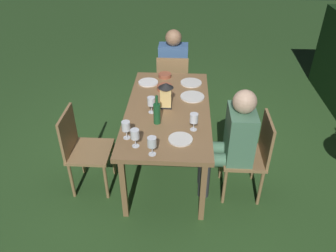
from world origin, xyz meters
name	(u,v)px	position (x,y,z in m)	size (l,w,h in m)	color
ground_plane	(168,163)	(0.00, 0.00, 0.00)	(16.00, 16.00, 0.00)	#2D5123
dining_table	(168,113)	(0.00, 0.00, 0.67)	(1.68, 0.85, 0.73)	olive
chair_side_right_b	(251,153)	(0.38, 0.81, 0.49)	(0.42, 0.40, 0.87)	#937047
person_in_green	(232,140)	(0.38, 0.62, 0.64)	(0.38, 0.47, 1.15)	#4C7A5B
chair_side_left_b	(82,147)	(0.38, -0.81, 0.49)	(0.42, 0.40, 0.87)	#937047
chair_head_near	(173,82)	(-1.09, 0.00, 0.49)	(0.40, 0.42, 0.87)	#937047
person_in_blue	(173,66)	(-1.28, 0.00, 0.64)	(0.48, 0.38, 1.15)	#426699
lantern_centerpiece	(166,94)	(-0.03, -0.02, 0.88)	(0.15, 0.15, 0.27)	black
green_bottle_on_table	(157,113)	(0.28, -0.09, 0.84)	(0.07, 0.07, 0.29)	#195128
wine_glass_a	(152,143)	(0.75, -0.09, 0.85)	(0.08, 0.08, 0.17)	silver
wine_glass_b	(135,135)	(0.65, -0.24, 0.85)	(0.08, 0.08, 0.17)	silver
wine_glass_c	(194,119)	(0.37, 0.26, 0.85)	(0.08, 0.08, 0.17)	silver
wine_glass_d	(151,102)	(0.09, -0.16, 0.85)	(0.08, 0.08, 0.17)	silver
wine_glass_e	(126,127)	(0.53, -0.34, 0.85)	(0.08, 0.08, 0.17)	silver
plate_a	(148,82)	(-0.56, -0.26, 0.74)	(0.23, 0.23, 0.01)	white
plate_b	(192,97)	(-0.24, 0.25, 0.74)	(0.26, 0.26, 0.01)	silver
plate_c	(180,139)	(0.54, 0.14, 0.74)	(0.21, 0.21, 0.01)	silver
plate_d	(191,83)	(-0.57, 0.23, 0.74)	(0.24, 0.24, 0.01)	silver
bowl_olives	(165,75)	(-0.73, -0.08, 0.75)	(0.15, 0.15, 0.04)	#9E5138
bowl_bread	(165,87)	(-0.40, -0.06, 0.76)	(0.17, 0.17, 0.05)	#9E5138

